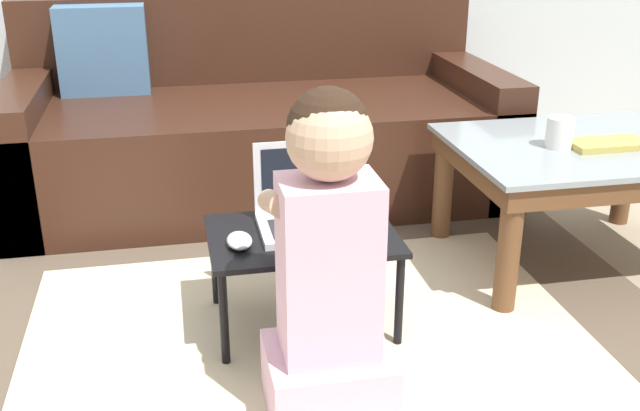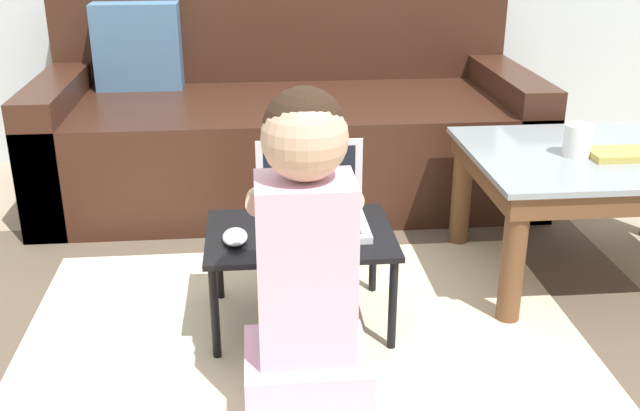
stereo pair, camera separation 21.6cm
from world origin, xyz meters
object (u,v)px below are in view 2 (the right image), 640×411
at_px(person_seated, 306,269).
at_px(book_on_table, 629,154).
at_px(coffee_table, 601,173).
at_px(laptop_desk, 300,243).
at_px(laptop, 312,214).
at_px(cup_on_table, 578,140).
at_px(couch, 285,126).
at_px(computer_mouse, 235,237).

height_order(person_seated, book_on_table, person_seated).
bearing_deg(book_on_table, coffee_table, 136.16).
bearing_deg(book_on_table, laptop_desk, -170.17).
distance_m(laptop, book_on_table, 1.02).
bearing_deg(laptop, person_seated, -96.60).
bearing_deg(cup_on_table, couch, 132.32).
height_order(laptop_desk, laptop, laptop).
height_order(couch, coffee_table, couch).
bearing_deg(computer_mouse, person_seated, -65.77).
height_order(laptop, cup_on_table, laptop).
xyz_separation_m(couch, cup_on_table, (0.87, -0.96, 0.20)).
distance_m(couch, laptop_desk, 1.17).
distance_m(coffee_table, cup_on_table, 0.16).
relative_size(laptop_desk, laptop, 1.70).
height_order(coffee_table, laptop, laptop).
distance_m(coffee_table, laptop_desk, 1.02).
bearing_deg(laptop_desk, person_seated, -92.07).
height_order(computer_mouse, book_on_table, book_on_table).
bearing_deg(person_seated, laptop, 83.40).
bearing_deg(couch, computer_mouse, -99.25).
bearing_deg(coffee_table, laptop, -168.43).
height_order(coffee_table, cup_on_table, cup_on_table).
distance_m(laptop_desk, cup_on_table, 0.94).
xyz_separation_m(coffee_table, laptop_desk, (-0.99, -0.24, -0.10)).
relative_size(person_seated, cup_on_table, 8.14).
height_order(person_seated, cup_on_table, person_seated).
relative_size(laptop_desk, person_seated, 0.65).
relative_size(computer_mouse, book_on_table, 0.43).
relative_size(cup_on_table, book_on_table, 0.39).
xyz_separation_m(couch, laptop, (0.02, -1.13, 0.06)).
bearing_deg(couch, laptop_desk, -90.76).
distance_m(laptop_desk, book_on_table, 1.08).
bearing_deg(cup_on_table, laptop, -168.60).
bearing_deg(computer_mouse, laptop, 22.36).
bearing_deg(laptop_desk, book_on_table, 9.83).
distance_m(couch, person_seated, 1.59).
height_order(laptop_desk, person_seated, person_seated).
bearing_deg(laptop_desk, coffee_table, 13.37).
relative_size(laptop, book_on_table, 1.23).
distance_m(laptop, cup_on_table, 0.88).
xyz_separation_m(computer_mouse, cup_on_table, (1.07, 0.26, 0.17)).
bearing_deg(book_on_table, computer_mouse, -169.32).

